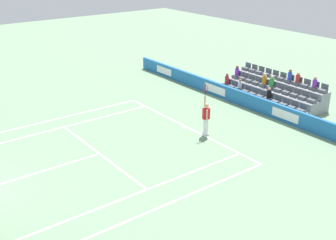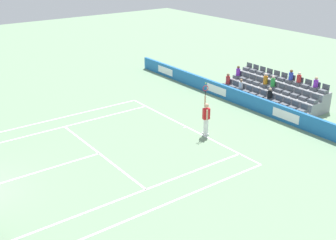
# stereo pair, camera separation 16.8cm
# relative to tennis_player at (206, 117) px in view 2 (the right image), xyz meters

# --- Properties ---
(line_baseline) EXTENTS (10.97, 0.10, 0.01)m
(line_baseline) POSITION_rel_tennis_player_xyz_m (1.38, 0.18, -0.99)
(line_baseline) COLOR white
(line_baseline) RESTS_ON ground
(line_service) EXTENTS (8.23, 0.10, 0.01)m
(line_service) POSITION_rel_tennis_player_xyz_m (1.38, 5.67, -0.99)
(line_service) COLOR white
(line_service) RESTS_ON ground
(line_centre_service) EXTENTS (0.10, 6.40, 0.01)m
(line_centre_service) POSITION_rel_tennis_player_xyz_m (1.38, 8.87, -0.99)
(line_centre_service) COLOR white
(line_centre_service) RESTS_ON ground
(line_singles_sideline_left) EXTENTS (0.10, 11.89, 0.01)m
(line_singles_sideline_left) POSITION_rel_tennis_player_xyz_m (5.50, 6.13, -0.99)
(line_singles_sideline_left) COLOR white
(line_singles_sideline_left) RESTS_ON ground
(line_singles_sideline_right) EXTENTS (0.10, 11.89, 0.01)m
(line_singles_sideline_right) POSITION_rel_tennis_player_xyz_m (-2.73, 6.13, -0.99)
(line_singles_sideline_right) COLOR white
(line_singles_sideline_right) RESTS_ON ground
(line_doubles_sideline_left) EXTENTS (0.10, 11.89, 0.01)m
(line_doubles_sideline_left) POSITION_rel_tennis_player_xyz_m (6.87, 6.13, -0.99)
(line_doubles_sideline_left) COLOR white
(line_doubles_sideline_left) RESTS_ON ground
(line_doubles_sideline_right) EXTENTS (0.10, 11.89, 0.01)m
(line_doubles_sideline_right) POSITION_rel_tennis_player_xyz_m (-4.10, 6.13, -0.99)
(line_doubles_sideline_right) COLOR white
(line_doubles_sideline_right) RESTS_ON ground
(line_centre_mark) EXTENTS (0.10, 0.20, 0.01)m
(line_centre_mark) POSITION_rel_tennis_player_xyz_m (1.38, 0.28, -0.99)
(line_centre_mark) COLOR white
(line_centre_mark) RESTS_ON ground
(sponsor_barrier) EXTENTS (23.22, 0.22, 0.93)m
(sponsor_barrier) POSITION_rel_tennis_player_xyz_m (1.38, -4.80, -0.53)
(sponsor_barrier) COLOR #1E66AD
(sponsor_barrier) RESTS_ON ground
(tennis_player) EXTENTS (0.51, 0.43, 2.85)m
(tennis_player) POSITION_rel_tennis_player_xyz_m (0.00, 0.00, 0.00)
(tennis_player) COLOR white
(tennis_player) RESTS_ON ground
(stadium_stand) EXTENTS (6.82, 2.85, 2.12)m
(stadium_stand) POSITION_rel_tennis_player_xyz_m (1.39, -7.11, -0.44)
(stadium_stand) COLOR gray
(stadium_stand) RESTS_ON ground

